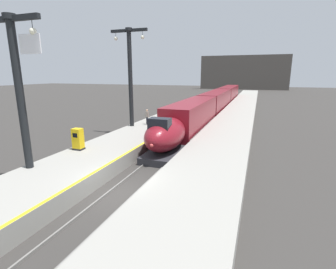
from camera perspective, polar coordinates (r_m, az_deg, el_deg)
name	(u,v)px	position (r m, az deg, el deg)	size (l,w,h in m)	color
ground_plane	(121,195)	(14.61, -10.65, -13.31)	(260.00, 260.00, 0.00)	#33302D
platform_left	(181,115)	(37.98, 2.88, 4.47)	(4.80, 110.00, 1.05)	gray
platform_right	(236,118)	(36.51, 15.16, 3.63)	(4.80, 110.00, 1.05)	gray
platform_left_safety_stripe	(196,112)	(37.31, 6.25, 5.06)	(0.20, 107.80, 0.01)	yellow
rail_main_left	(206,116)	(39.91, 8.57, 4.10)	(0.08, 110.00, 0.12)	slate
rail_main_right	(215,117)	(39.66, 10.70, 3.95)	(0.08, 110.00, 0.12)	slate
highspeed_train_main	(216,102)	(43.58, 10.72, 7.33)	(2.92, 55.95, 3.60)	maroon
station_column_near	(18,78)	(16.51, -30.78, 11.00)	(4.00, 0.68, 8.57)	black
station_column_mid	(130,69)	(27.00, -8.59, 14.36)	(4.00, 0.68, 9.94)	black
passenger_near_edge	(147,116)	(27.99, -4.78, 4.28)	(0.47, 0.41, 1.69)	#23232D
rolling_suitcase	(157,123)	(27.22, -2.52, 2.59)	(0.40, 0.22, 0.98)	brown
ticket_machine_yellow	(78,140)	(19.75, -19.72, -1.16)	(0.76, 0.62, 1.60)	yellow
terminus_back_wall	(243,73)	(113.36, 16.73, 13.29)	(36.00, 2.00, 14.00)	#4C4742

